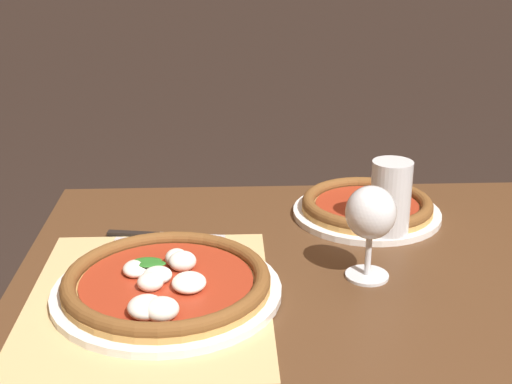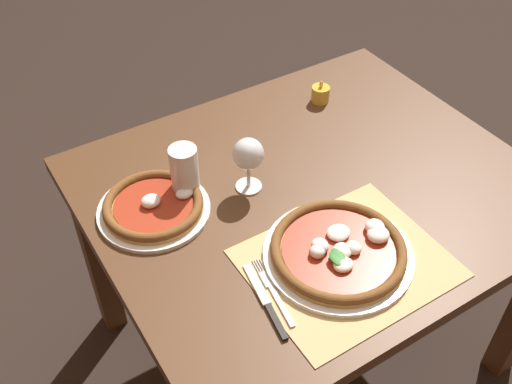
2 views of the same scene
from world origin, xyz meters
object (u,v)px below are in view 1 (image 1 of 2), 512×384
object	(u,v)px
wine_glass	(371,217)
pizza_far	(367,207)
pint_glass	(390,202)
knife	(166,236)
fork	(171,242)
pizza_near	(167,284)

from	to	relation	value
wine_glass	pizza_far	bearing A→B (deg)	169.44
pint_glass	knife	size ratio (longest dim) A/B	0.67
wine_glass	pint_glass	xyz separation A→B (m)	(-0.15, 0.07, -0.04)
pint_glass	fork	xyz separation A→B (m)	(0.01, -0.39, -0.06)
pint_glass	fork	size ratio (longest dim) A/B	0.72
pizza_near	pizza_far	size ratio (longest dim) A/B	1.23
pizza_far	wine_glass	bearing A→B (deg)	-10.56
wine_glass	fork	xyz separation A→B (m)	(-0.13, -0.32, -0.10)
wine_glass	knife	xyz separation A→B (m)	(-0.16, -0.33, -0.10)
pizza_far	fork	size ratio (longest dim) A/B	1.42
pizza_far	pint_glass	world-z (taller)	pint_glass
pizza_near	pint_glass	xyz separation A→B (m)	(-0.20, 0.38, 0.05)
pizza_near	knife	distance (m)	0.22
wine_glass	fork	bearing A→B (deg)	-112.54
pint_glass	knife	world-z (taller)	pint_glass
pizza_near	knife	size ratio (longest dim) A/B	1.63
fork	pizza_near	bearing A→B (deg)	1.97
pizza_near	wine_glass	xyz separation A→B (m)	(-0.05, 0.32, 0.08)
fork	knife	size ratio (longest dim) A/B	0.93
pizza_near	pizza_far	xyz separation A→B (m)	(-0.30, 0.36, -0.00)
pizza_near	pizza_far	distance (m)	0.47
pizza_far	knife	distance (m)	0.39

